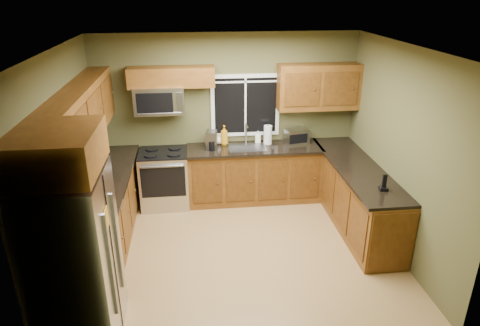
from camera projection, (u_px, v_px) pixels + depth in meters
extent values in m
plane|color=olive|center=(239.00, 250.00, 5.85)|extent=(4.20, 4.20, 0.00)
plane|color=white|center=(239.00, 48.00, 4.80)|extent=(4.20, 4.20, 0.00)
plane|color=#4D4C2A|center=(227.00, 118.00, 6.97)|extent=(4.20, 0.00, 4.20)
plane|color=#4D4C2A|center=(262.00, 238.00, 3.68)|extent=(4.20, 0.00, 4.20)
plane|color=#4D4C2A|center=(65.00, 167.00, 5.11)|extent=(0.00, 3.60, 3.60)
plane|color=#4D4C2A|center=(400.00, 152.00, 5.54)|extent=(0.00, 3.60, 3.60)
cube|color=white|center=(245.00, 106.00, 6.91)|extent=(1.12, 0.03, 1.02)
cube|color=black|center=(245.00, 106.00, 6.91)|extent=(1.00, 0.01, 0.90)
cube|color=white|center=(245.00, 106.00, 6.90)|extent=(0.03, 0.01, 0.90)
cube|color=white|center=(246.00, 82.00, 6.75)|extent=(1.00, 0.01, 0.03)
cube|color=brown|center=(107.00, 212.00, 5.92)|extent=(0.60, 2.65, 0.90)
cube|color=black|center=(104.00, 181.00, 5.74)|extent=(0.65, 2.65, 0.04)
cube|color=brown|center=(254.00, 174.00, 7.09)|extent=(2.17, 0.60, 0.90)
cube|color=black|center=(255.00, 148.00, 6.89)|extent=(2.17, 0.65, 0.04)
cube|color=brown|center=(355.00, 196.00, 6.36)|extent=(0.60, 2.50, 0.90)
cube|color=#512D0E|center=(392.00, 243.00, 5.21)|extent=(0.56, 0.02, 0.82)
cube|color=black|center=(357.00, 167.00, 6.18)|extent=(0.65, 2.50, 0.04)
cube|color=brown|center=(82.00, 114.00, 5.36)|extent=(0.33, 2.65, 0.72)
cube|color=brown|center=(171.00, 77.00, 6.46)|extent=(1.30, 0.33, 0.30)
cube|color=brown|center=(319.00, 87.00, 6.78)|extent=(1.30, 0.33, 0.72)
cube|color=brown|center=(56.00, 151.00, 3.69)|extent=(0.72, 0.90, 0.38)
cube|color=#B7B7BC|center=(75.00, 260.00, 4.13)|extent=(0.72, 0.90, 1.80)
cube|color=slate|center=(110.00, 266.00, 3.96)|extent=(0.03, 0.04, 1.10)
cube|color=slate|center=(117.00, 242.00, 4.33)|extent=(0.03, 0.04, 1.10)
cube|color=black|center=(114.00, 258.00, 4.17)|extent=(0.01, 0.02, 1.78)
cube|color=#C58412|center=(106.00, 218.00, 3.88)|extent=(0.01, 0.14, 0.20)
cube|color=#B7B7BC|center=(165.00, 179.00, 6.92)|extent=(0.76, 0.65, 0.90)
cube|color=black|center=(163.00, 153.00, 6.74)|extent=(0.76, 0.64, 0.03)
cube|color=black|center=(163.00, 182.00, 6.57)|extent=(0.68, 0.02, 0.50)
cylinder|color=slate|center=(162.00, 167.00, 6.45)|extent=(0.64, 0.04, 0.04)
cylinder|color=black|center=(150.00, 155.00, 6.58)|extent=(0.20, 0.20, 0.01)
cylinder|color=black|center=(174.00, 154.00, 6.62)|extent=(0.20, 0.20, 0.01)
cylinder|color=black|center=(152.00, 149.00, 6.84)|extent=(0.20, 0.20, 0.01)
cylinder|color=black|center=(174.00, 148.00, 6.88)|extent=(0.20, 0.20, 0.01)
cube|color=#B7B7BC|center=(160.00, 100.00, 6.54)|extent=(0.76, 0.38, 0.42)
cube|color=black|center=(155.00, 103.00, 6.36)|extent=(0.54, 0.01, 0.30)
cube|color=slate|center=(180.00, 102.00, 6.40)|extent=(0.10, 0.01, 0.30)
cylinder|color=slate|center=(159.00, 114.00, 6.41)|extent=(0.66, 0.02, 0.02)
cube|color=slate|center=(248.00, 148.00, 6.87)|extent=(0.60, 0.42, 0.02)
cylinder|color=#B7B7BC|center=(246.00, 133.00, 6.99)|extent=(0.03, 0.03, 0.34)
cylinder|color=#B7B7BC|center=(247.00, 126.00, 6.85)|extent=(0.03, 0.18, 0.03)
cube|color=#B7B7BC|center=(296.00, 136.00, 7.04)|extent=(0.41, 0.34, 0.23)
cube|color=black|center=(298.00, 139.00, 6.91)|extent=(0.31, 0.07, 0.16)
cube|color=slate|center=(212.00, 140.00, 6.77)|extent=(0.20, 0.23, 0.29)
cylinder|color=black|center=(212.00, 146.00, 6.72)|extent=(0.12, 0.12, 0.16)
cylinder|color=#B7B7BC|center=(212.00, 139.00, 6.93)|extent=(0.18, 0.18, 0.20)
cone|color=black|center=(212.00, 132.00, 6.88)|extent=(0.12, 0.12, 0.05)
cylinder|color=white|center=(268.00, 135.00, 6.97)|extent=(0.15, 0.15, 0.31)
cylinder|color=slate|center=(268.00, 125.00, 6.91)|extent=(0.03, 0.03, 0.04)
imported|color=#C58412|center=(224.00, 135.00, 6.93)|extent=(0.15, 0.15, 0.32)
imported|color=white|center=(258.00, 137.00, 7.06)|extent=(0.10, 0.11, 0.19)
imported|color=white|center=(219.00, 139.00, 6.99)|extent=(0.16, 0.16, 0.17)
cube|color=black|center=(383.00, 189.00, 5.44)|extent=(0.11, 0.11, 0.04)
cube|color=black|center=(384.00, 181.00, 5.39)|extent=(0.05, 0.04, 0.18)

